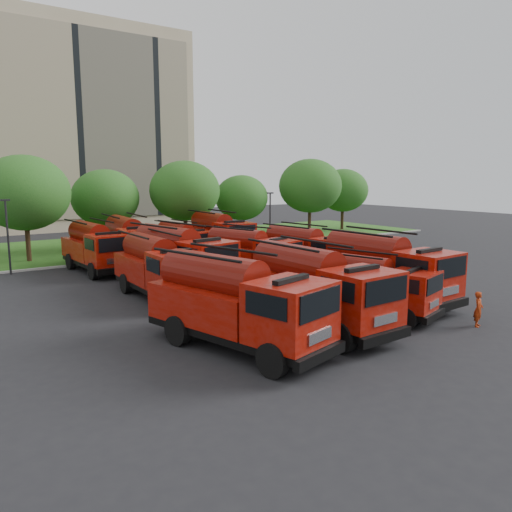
{
  "coord_description": "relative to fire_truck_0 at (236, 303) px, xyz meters",
  "views": [
    {
      "loc": [
        -15.41,
        -19.69,
        6.75
      ],
      "look_at": [
        1.86,
        4.99,
        1.8
      ],
      "focal_mm": 35.0,
      "sensor_mm": 36.0,
      "label": 1
    }
  ],
  "objects": [
    {
      "name": "fire_truck_6",
      "position": [
        8.07,
        10.92,
        -0.21
      ],
      "size": [
        4.17,
        7.41,
        3.2
      ],
      "rotation": [
        0.0,
        0.0,
        0.27
      ],
      "color": "black",
      "rests_on": "ground"
    },
    {
      "name": "fire_truck_10",
      "position": [
        7.74,
        20.05,
        -0.37
      ],
      "size": [
        2.78,
        6.51,
        2.88
      ],
      "rotation": [
        0.0,
        0.0,
        0.09
      ],
      "color": "black",
      "rests_on": "ground"
    },
    {
      "name": "tree_3",
      "position": [
        4.3,
        27.91,
        2.86
      ],
      "size": [
        5.88,
        5.88,
        7.19
      ],
      "color": "#382314",
      "rests_on": "ground"
    },
    {
      "name": "fire_truck_9",
      "position": [
        3.11,
        19.42,
        -0.01
      ],
      "size": [
        3.37,
        8.1,
        3.6
      ],
      "rotation": [
        0.0,
        0.0,
        -0.07
      ],
      "color": "black",
      "rests_on": "ground"
    },
    {
      "name": "fire_truck_2",
      "position": [
        7.82,
        0.24,
        -0.37
      ],
      "size": [
        3.74,
        6.67,
        2.88
      ],
      "rotation": [
        0.0,
        0.0,
        0.26
      ],
      "color": "black",
      "rests_on": "ground"
    },
    {
      "name": "firefighter_5",
      "position": [
        10.12,
        11.51,
        -1.82
      ],
      "size": [
        1.72,
        0.81,
        1.81
      ],
      "primitive_type": "imported",
      "rotation": [
        0.0,
        0.0,
        3.09
      ],
      "color": "black",
      "rests_on": "ground"
    },
    {
      "name": "tree_5",
      "position": [
        18.3,
        27.41,
        2.53
      ],
      "size": [
        5.46,
        5.46,
        6.68
      ],
      "color": "#382314",
      "rests_on": "ground"
    },
    {
      "name": "firefighter_2",
      "position": [
        12.64,
        2.12,
        -1.82
      ],
      "size": [
        0.57,
        0.95,
        1.58
      ],
      "primitive_type": "imported",
      "rotation": [
        0.0,
        0.0,
        1.52
      ],
      "color": "black",
      "rests_on": "ground"
    },
    {
      "name": "fire_truck_7",
      "position": [
        11.69,
        9.5,
        -0.2
      ],
      "size": [
        3.24,
        7.33,
        3.23
      ],
      "rotation": [
        0.0,
        0.0,
        0.11
      ],
      "color": "black",
      "rests_on": "ground"
    },
    {
      "name": "lawn",
      "position": [
        5.3,
        29.91,
        -1.76
      ],
      "size": [
        70.0,
        16.0,
        0.12
      ],
      "primitive_type": "cube",
      "color": "#1F4813",
      "rests_on": "ground"
    },
    {
      "name": "firefighter_1",
      "position": [
        4.46,
        -0.87,
        -1.82
      ],
      "size": [
        0.9,
        0.51,
        1.82
      ],
      "primitive_type": "imported",
      "rotation": [
        0.0,
        0.0,
        -0.03
      ],
      "color": "#93280B",
      "rests_on": "ground"
    },
    {
      "name": "ground",
      "position": [
        5.3,
        3.91,
        -1.82
      ],
      "size": [
        140.0,
        140.0,
        0.0
      ],
      "primitive_type": "plane",
      "color": "black",
      "rests_on": "ground"
    },
    {
      "name": "fire_truck_0",
      "position": [
        0.0,
        0.0,
        0.0
      ],
      "size": [
        4.54,
        8.37,
        3.62
      ],
      "rotation": [
        0.0,
        0.0,
        0.24
      ],
      "color": "black",
      "rests_on": "ground"
    },
    {
      "name": "tree_6",
      "position": [
        26.3,
        25.91,
        3.67
      ],
      "size": [
        6.89,
        6.89,
        8.42
      ],
      "color": "#382314",
      "rests_on": "ground"
    },
    {
      "name": "fire_truck_3",
      "position": [
        10.3,
        1.54,
        -0.01
      ],
      "size": [
        3.14,
        8.02,
        3.61
      ],
      "rotation": [
        0.0,
        0.0,
        0.04
      ],
      "color": "black",
      "rests_on": "ground"
    },
    {
      "name": "fire_truck_5",
      "position": [
        2.96,
        10.85,
        0.01
      ],
      "size": [
        4.01,
        8.35,
        3.65
      ],
      "rotation": [
        0.0,
        0.0,
        0.16
      ],
      "color": "black",
      "rests_on": "ground"
    },
    {
      "name": "fire_truck_11",
      "position": [
        10.93,
        19.7,
        -0.03
      ],
      "size": [
        3.1,
        7.92,
        3.56
      ],
      "rotation": [
        0.0,
        0.0,
        -0.03
      ],
      "color": "black",
      "rests_on": "ground"
    },
    {
      "name": "firefighter_0",
      "position": [
        10.41,
        -3.81,
        -1.82
      ],
      "size": [
        0.71,
        0.63,
        1.59
      ],
      "primitive_type": "imported",
      "rotation": [
        0.0,
        0.0,
        0.45
      ],
      "color": "#93280B",
      "rests_on": "ground"
    },
    {
      "name": "firefighter_3",
      "position": [
        11.29,
        3.34,
        -1.82
      ],
      "size": [
        1.19,
        0.94,
        1.64
      ],
      "primitive_type": "imported",
      "rotation": [
        0.0,
        0.0,
        3.57
      ],
      "color": "black",
      "rests_on": "ground"
    },
    {
      "name": "fire_truck_1",
      "position": [
        4.23,
        0.15,
        -0.01
      ],
      "size": [
        3.04,
        7.95,
        3.59
      ],
      "rotation": [
        0.0,
        0.0,
        0.02
      ],
      "color": "black",
      "rests_on": "ground"
    },
    {
      "name": "fire_truck_8",
      "position": [
        0.44,
        18.84,
        -0.12
      ],
      "size": [
        3.03,
        7.57,
        3.39
      ],
      "rotation": [
        0.0,
        0.0,
        0.05
      ],
      "color": "black",
      "rests_on": "ground"
    },
    {
      "name": "tree_7",
      "position": [
        33.3,
        27.91,
        3.0
      ],
      "size": [
        6.05,
        6.05,
        7.39
      ],
      "color": "#382314",
      "rests_on": "ground"
    },
    {
      "name": "firefighter_4",
      "position": [
        4.36,
        6.0,
        -1.82
      ],
      "size": [
        1.03,
        1.14,
        1.95
      ],
      "primitive_type": "imported",
      "rotation": [
        0.0,
        0.0,
        2.11
      ],
      "color": "black",
      "rests_on": "ground"
    },
    {
      "name": "fire_truck_4",
      "position": [
        0.93,
        9.47,
        -0.13
      ],
      "size": [
        2.81,
        7.43,
        3.36
      ],
      "rotation": [
        0.0,
        0.0,
        -0.01
      ],
      "color": "black",
      "rests_on": "ground"
    },
    {
      "name": "curb",
      "position": [
        5.3,
        21.81,
        -1.75
      ],
      "size": [
        70.0,
        0.3,
        0.14
      ],
      "primitive_type": "cube",
      "color": "gray",
      "rests_on": "ground"
    },
    {
      "name": "tree_4",
      "position": [
        11.3,
        26.41,
        3.4
      ],
      "size": [
        6.55,
        6.55,
        8.01
      ],
      "color": "#382314",
      "rests_on": "ground"
    },
    {
      "name": "lamp_post_1",
      "position": [
        17.3,
        21.11,
        1.07
      ],
      "size": [
        0.6,
        0.25,
        5.11
      ],
      "color": "black",
      "rests_on": "ground"
    },
    {
      "name": "apartment_building",
      "position": [
        7.3,
        51.85,
        10.68
      ],
      "size": [
        30.0,
        14.18,
        25.0
      ],
      "color": "tan",
      "rests_on": "ground"
    },
    {
      "name": "lamp_post_0",
      "position": [
        -4.7,
        21.11,
        1.07
      ],
      "size": [
        0.6,
        0.25,
        5.11
      ],
      "color": "black",
      "rests_on": "ground"
    },
    {
      "name": "tree_2",
      "position": [
        -2.7,
        25.41,
        3.53
      ],
      "size": [
        6.72,
        6.72,
        8.22
      ],
      "color": "#382314",
      "rests_on": "ground"
    }
  ]
}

